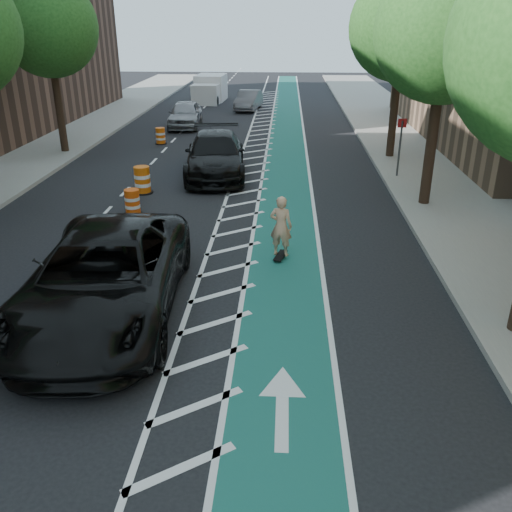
# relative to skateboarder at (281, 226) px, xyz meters

# --- Properties ---
(ground) EXTENTS (120.00, 120.00, 0.00)m
(ground) POSITION_rel_skateboarder_xyz_m (-2.88, -3.61, -0.96)
(ground) COLOR black
(ground) RESTS_ON ground
(bike_lane) EXTENTS (2.00, 90.00, 0.01)m
(bike_lane) POSITION_rel_skateboarder_xyz_m (0.12, 6.39, -0.95)
(bike_lane) COLOR #1A5B50
(bike_lane) RESTS_ON ground
(buffer_strip) EXTENTS (1.40, 90.00, 0.01)m
(buffer_strip) POSITION_rel_skateboarder_xyz_m (-1.38, 6.39, -0.95)
(buffer_strip) COLOR silver
(buffer_strip) RESTS_ON ground
(sidewalk_right) EXTENTS (5.00, 90.00, 0.15)m
(sidewalk_right) POSITION_rel_skateboarder_xyz_m (6.62, 6.39, -0.88)
(sidewalk_right) COLOR gray
(sidewalk_right) RESTS_ON ground
(curb_right) EXTENTS (0.12, 90.00, 0.16)m
(curb_right) POSITION_rel_skateboarder_xyz_m (4.17, 6.39, -0.88)
(curb_right) COLOR gray
(curb_right) RESTS_ON ground
(curb_left) EXTENTS (0.12, 90.00, 0.16)m
(curb_left) POSITION_rel_skateboarder_xyz_m (-9.93, 6.39, -0.88)
(curb_left) COLOR gray
(curb_left) RESTS_ON ground
(tree_r_c) EXTENTS (4.20, 4.20, 7.90)m
(tree_r_c) POSITION_rel_skateboarder_xyz_m (5.02, 4.39, 4.82)
(tree_r_c) COLOR #382619
(tree_r_c) RESTS_ON ground
(tree_r_d) EXTENTS (4.20, 4.20, 7.90)m
(tree_r_d) POSITION_rel_skateboarder_xyz_m (5.02, 12.39, 4.82)
(tree_r_d) COLOR #382619
(tree_r_d) RESTS_ON ground
(tree_l_d) EXTENTS (4.20, 4.20, 7.90)m
(tree_l_d) POSITION_rel_skateboarder_xyz_m (-10.78, 12.39, 4.82)
(tree_l_d) COLOR #382619
(tree_l_d) RESTS_ON ground
(sign_post) EXTENTS (0.35, 0.08, 2.47)m
(sign_post) POSITION_rel_skateboarder_xyz_m (4.72, 8.39, 0.39)
(sign_post) COLOR #4C4C4C
(sign_post) RESTS_ON ground
(skateboard) EXTENTS (0.41, 0.80, 0.10)m
(skateboard) POSITION_rel_skateboarder_xyz_m (-0.00, -0.00, -0.87)
(skateboard) COLOR black
(skateboard) RESTS_ON ground
(skateboarder) EXTENTS (0.71, 0.55, 1.71)m
(skateboarder) POSITION_rel_skateboarder_xyz_m (0.00, 0.00, 0.00)
(skateboarder) COLOR tan
(skateboarder) RESTS_ON skateboard
(suv_near) EXTENTS (3.57, 7.00, 1.90)m
(suv_near) POSITION_rel_skateboarder_xyz_m (-3.83, -3.35, -0.01)
(suv_near) COLOR black
(suv_near) RESTS_ON ground
(suv_far) EXTENTS (3.00, 6.18, 1.73)m
(suv_far) POSITION_rel_skateboarder_xyz_m (-2.88, 8.64, -0.09)
(suv_far) COLOR black
(suv_far) RESTS_ON ground
(car_silver) EXTENTS (2.08, 4.65, 1.55)m
(car_silver) POSITION_rel_skateboarder_xyz_m (-6.10, 19.56, -0.18)
(car_silver) COLOR gray
(car_silver) RESTS_ON ground
(car_grey) EXTENTS (1.94, 4.28, 1.36)m
(car_grey) POSITION_rel_skateboarder_xyz_m (-2.68, 26.49, -0.28)
(car_grey) COLOR slate
(car_grey) RESTS_ON ground
(box_truck) EXTENTS (2.35, 4.88, 1.99)m
(box_truck) POSITION_rel_skateboarder_xyz_m (-6.06, 30.66, -0.04)
(box_truck) COLOR silver
(box_truck) RESTS_ON ground
(barrel_a) EXTENTS (0.64, 0.64, 0.87)m
(barrel_a) POSITION_rel_skateboarder_xyz_m (-5.08, 3.46, -0.55)
(barrel_a) COLOR #DC4B0B
(barrel_a) RESTS_ON ground
(barrel_b) EXTENTS (0.75, 0.75, 1.02)m
(barrel_b) POSITION_rel_skateboarder_xyz_m (-5.34, 5.89, -0.47)
(barrel_b) COLOR #D75A0B
(barrel_b) RESTS_ON ground
(barrel_c) EXTENTS (0.62, 0.62, 0.85)m
(barrel_c) POSITION_rel_skateboarder_xyz_m (-6.56, 14.65, -0.56)
(barrel_c) COLOR #D7550B
(barrel_c) RESTS_ON ground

